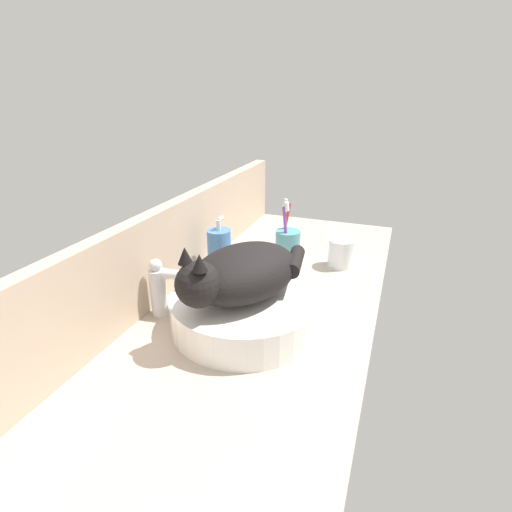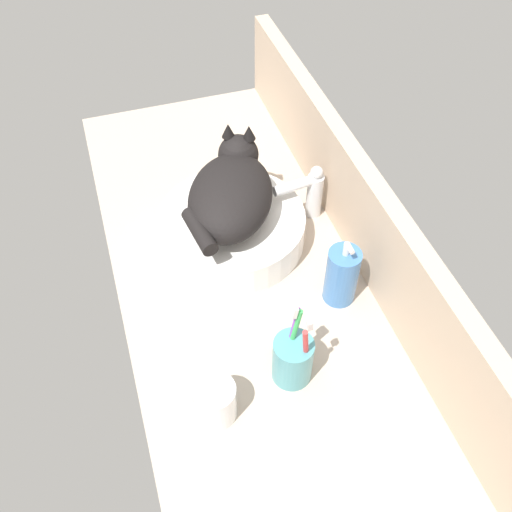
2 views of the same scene
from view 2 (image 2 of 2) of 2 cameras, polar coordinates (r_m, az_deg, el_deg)
ground_plane at (r=119.78cm, az=-0.78°, el=-2.89°), size 133.81×52.87×4.00cm
backsplash_panel at (r=117.31cm, az=10.75°, el=3.91°), size 133.81×3.60×21.45cm
sink_basin at (r=122.88cm, az=-2.57°, el=2.77°), size 31.42×31.42×7.25cm
cat at (r=117.30cm, az=-2.64°, el=6.43°), size 30.03×26.24×14.00cm
faucet at (r=126.40cm, az=5.46°, el=6.50°), size 4.03×11.86×13.60cm
soap_dispenser at (r=111.62cm, az=8.56°, el=-1.94°), size 6.43×6.43×16.09cm
toothbrush_cup at (r=101.32cm, az=3.71°, el=-10.15°), size 7.18×7.18×18.71cm
water_glass at (r=99.33cm, az=-4.05°, el=-14.39°), size 7.15×7.15×8.06cm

